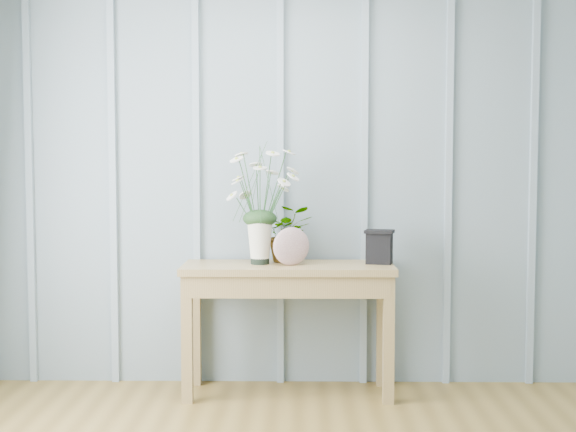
{
  "coord_description": "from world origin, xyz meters",
  "views": [
    {
      "loc": [
        -0.14,
        -2.53,
        1.35
      ],
      "look_at": [
        -0.2,
        1.94,
        1.03
      ],
      "focal_mm": 50.0,
      "sensor_mm": 36.0,
      "label": 1
    }
  ],
  "objects_px": {
    "carved_box": "(379,246)",
    "daisy_vase": "(260,190)",
    "sideboard": "(288,284)",
    "felt_disc_vessel": "(291,246)"
  },
  "relations": [
    {
      "from": "carved_box",
      "to": "daisy_vase",
      "type": "bearing_deg",
      "value": -178.41
    },
    {
      "from": "sideboard",
      "to": "felt_disc_vessel",
      "type": "xyz_separation_m",
      "value": [
        0.02,
        -0.05,
        0.22
      ]
    },
    {
      "from": "sideboard",
      "to": "daisy_vase",
      "type": "distance_m",
      "value": 0.56
    },
    {
      "from": "sideboard",
      "to": "daisy_vase",
      "type": "xyz_separation_m",
      "value": [
        -0.16,
        0.02,
        0.54
      ]
    },
    {
      "from": "sideboard",
      "to": "felt_disc_vessel",
      "type": "distance_m",
      "value": 0.23
    },
    {
      "from": "sideboard",
      "to": "carved_box",
      "type": "distance_m",
      "value": 0.56
    },
    {
      "from": "sideboard",
      "to": "felt_disc_vessel",
      "type": "bearing_deg",
      "value": -67.93
    },
    {
      "from": "sideboard",
      "to": "daisy_vase",
      "type": "relative_size",
      "value": 1.78
    },
    {
      "from": "carved_box",
      "to": "felt_disc_vessel",
      "type": "bearing_deg",
      "value": -170.9
    },
    {
      "from": "sideboard",
      "to": "carved_box",
      "type": "bearing_deg",
      "value": 3.87
    }
  ]
}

